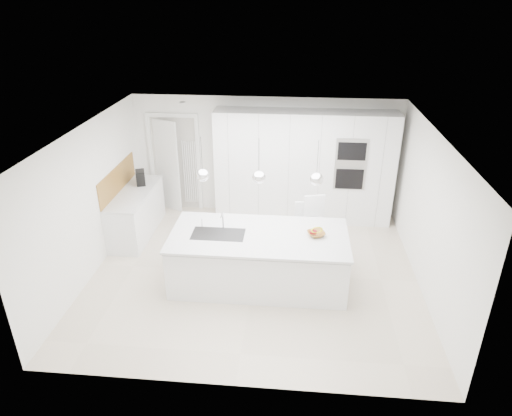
# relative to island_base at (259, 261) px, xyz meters

# --- Properties ---
(floor) EXTENTS (5.50, 5.50, 0.00)m
(floor) POSITION_rel_island_base_xyz_m (-0.10, 0.30, -0.43)
(floor) COLOR beige
(floor) RESTS_ON ground
(wall_back) EXTENTS (5.50, 0.00, 5.50)m
(wall_back) POSITION_rel_island_base_xyz_m (-0.10, 2.80, 0.82)
(wall_back) COLOR white
(wall_back) RESTS_ON ground
(wall_left) EXTENTS (0.00, 5.00, 5.00)m
(wall_left) POSITION_rel_island_base_xyz_m (-2.85, 0.30, 0.82)
(wall_left) COLOR white
(wall_left) RESTS_ON ground
(ceiling) EXTENTS (5.50, 5.50, 0.00)m
(ceiling) POSITION_rel_island_base_xyz_m (-0.10, 0.30, 2.07)
(ceiling) COLOR white
(ceiling) RESTS_ON wall_back
(tall_cabinets) EXTENTS (3.60, 0.60, 2.30)m
(tall_cabinets) POSITION_rel_island_base_xyz_m (0.70, 2.50, 0.72)
(tall_cabinets) COLOR white
(tall_cabinets) RESTS_ON floor
(oven_stack) EXTENTS (0.62, 0.04, 1.05)m
(oven_stack) POSITION_rel_island_base_xyz_m (1.60, 2.19, 0.92)
(oven_stack) COLOR #A5A5A8
(oven_stack) RESTS_ON tall_cabinets
(doorway_frame) EXTENTS (1.11, 0.08, 2.13)m
(doorway_frame) POSITION_rel_island_base_xyz_m (-2.05, 2.77, 0.59)
(doorway_frame) COLOR white
(doorway_frame) RESTS_ON floor
(hallway_door) EXTENTS (0.76, 0.38, 2.00)m
(hallway_door) POSITION_rel_island_base_xyz_m (-2.30, 2.72, 0.57)
(hallway_door) COLOR white
(hallway_door) RESTS_ON floor
(radiator) EXTENTS (0.32, 0.04, 1.40)m
(radiator) POSITION_rel_island_base_xyz_m (-1.73, 2.76, 0.42)
(radiator) COLOR white
(radiator) RESTS_ON floor
(left_base_cabinets) EXTENTS (0.60, 1.80, 0.86)m
(left_base_cabinets) POSITION_rel_island_base_xyz_m (-2.55, 1.50, 0.00)
(left_base_cabinets) COLOR white
(left_base_cabinets) RESTS_ON floor
(left_worktop) EXTENTS (0.62, 1.82, 0.04)m
(left_worktop) POSITION_rel_island_base_xyz_m (-2.55, 1.50, 0.45)
(left_worktop) COLOR silver
(left_worktop) RESTS_ON left_base_cabinets
(oak_backsplash) EXTENTS (0.02, 1.80, 0.50)m
(oak_backsplash) POSITION_rel_island_base_xyz_m (-2.84, 1.50, 0.72)
(oak_backsplash) COLOR #A47332
(oak_backsplash) RESTS_ON wall_left
(island_base) EXTENTS (2.80, 1.20, 0.86)m
(island_base) POSITION_rel_island_base_xyz_m (0.00, 0.00, 0.00)
(island_base) COLOR white
(island_base) RESTS_ON floor
(island_worktop) EXTENTS (2.84, 1.40, 0.04)m
(island_worktop) POSITION_rel_island_base_xyz_m (0.00, 0.05, 0.45)
(island_worktop) COLOR silver
(island_worktop) RESTS_ON island_base
(island_sink) EXTENTS (0.84, 0.44, 0.18)m
(island_sink) POSITION_rel_island_base_xyz_m (-0.65, -0.00, 0.39)
(island_sink) COLOR #3F3F42
(island_sink) RESTS_ON island_worktop
(island_tap) EXTENTS (0.02, 0.02, 0.30)m
(island_tap) POSITION_rel_island_base_xyz_m (-0.60, 0.20, 0.62)
(island_tap) COLOR white
(island_tap) RESTS_ON island_worktop
(pendant_left) EXTENTS (0.20, 0.20, 0.20)m
(pendant_left) POSITION_rel_island_base_xyz_m (-0.85, -0.00, 1.47)
(pendant_left) COLOR white
(pendant_left) RESTS_ON ceiling
(pendant_mid) EXTENTS (0.20, 0.20, 0.20)m
(pendant_mid) POSITION_rel_island_base_xyz_m (-0.00, -0.00, 1.47)
(pendant_mid) COLOR white
(pendant_mid) RESTS_ON ceiling
(pendant_right) EXTENTS (0.20, 0.20, 0.20)m
(pendant_right) POSITION_rel_island_base_xyz_m (0.85, -0.00, 1.47)
(pendant_right) COLOR white
(pendant_right) RESTS_ON ceiling
(fruit_bowl) EXTENTS (0.35, 0.35, 0.07)m
(fruit_bowl) POSITION_rel_island_base_xyz_m (0.90, 0.10, 0.50)
(fruit_bowl) COLOR #A47332
(fruit_bowl) RESTS_ON island_worktop
(espresso_machine) EXTENTS (0.25, 0.31, 0.29)m
(espresso_machine) POSITION_rel_island_base_xyz_m (-2.53, 1.89, 0.61)
(espresso_machine) COLOR black
(espresso_machine) RESTS_ON left_worktop
(bar_stool_left) EXTENTS (0.42, 0.53, 1.05)m
(bar_stool_left) POSITION_rel_island_base_xyz_m (0.71, 0.89, 0.09)
(bar_stool_left) COLOR white
(bar_stool_left) RESTS_ON floor
(bar_stool_right) EXTENTS (0.52, 0.62, 1.18)m
(bar_stool_right) POSITION_rel_island_base_xyz_m (0.89, 0.85, 0.16)
(bar_stool_right) COLOR white
(bar_stool_right) RESTS_ON floor
(apple_a) EXTENTS (0.08, 0.08, 0.08)m
(apple_a) POSITION_rel_island_base_xyz_m (0.88, 0.08, 0.54)
(apple_a) COLOR #AE1429
(apple_a) RESTS_ON fruit_bowl
(apple_b) EXTENTS (0.09, 0.09, 0.09)m
(apple_b) POSITION_rel_island_base_xyz_m (0.84, 0.08, 0.54)
(apple_b) COLOR #AE1429
(apple_b) RESTS_ON fruit_bowl
(banana_bunch) EXTENTS (0.23, 0.16, 0.20)m
(banana_bunch) POSITION_rel_island_base_xyz_m (0.91, 0.08, 0.58)
(banana_bunch) COLOR gold
(banana_bunch) RESTS_ON fruit_bowl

